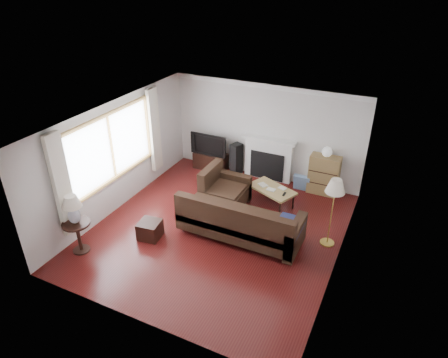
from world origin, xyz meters
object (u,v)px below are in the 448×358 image
at_px(coffee_table, 272,196).
at_px(side_table, 79,237).
at_px(sectional_sofa, 240,219).
at_px(tv_stand, 211,161).
at_px(floor_lamp, 332,213).
at_px(bookshelf, 324,175).

bearing_deg(coffee_table, side_table, -107.10).
bearing_deg(side_table, sectional_sofa, 33.83).
relative_size(sectional_sofa, coffee_table, 2.53).
height_order(sectional_sofa, coffee_table, sectional_sofa).
xyz_separation_m(tv_stand, floor_lamp, (3.68, -1.94, 0.52)).
bearing_deg(sectional_sofa, side_table, -146.17).
bearing_deg(coffee_table, floor_lamp, -7.67).
bearing_deg(tv_stand, sectional_sofa, -51.75).
xyz_separation_m(tv_stand, bookshelf, (3.09, 0.03, 0.27)).
xyz_separation_m(bookshelf, floor_lamp, (0.59, -1.97, 0.25)).
height_order(sectional_sofa, floor_lamp, floor_lamp).
bearing_deg(floor_lamp, tv_stand, 152.18).
relative_size(tv_stand, sectional_sofa, 0.33).
distance_m(bookshelf, side_table, 5.75).
xyz_separation_m(tv_stand, side_table, (-0.69, -4.30, 0.11)).
bearing_deg(bookshelf, floor_lamp, -73.40).
xyz_separation_m(sectional_sofa, side_table, (-2.67, -1.79, -0.11)).
bearing_deg(sectional_sofa, tv_stand, 128.25).
bearing_deg(side_table, floor_lamp, 28.33).
relative_size(tv_stand, side_table, 1.36).
bearing_deg(coffee_table, sectional_sofa, -72.33).
height_order(bookshelf, side_table, bookshelf).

